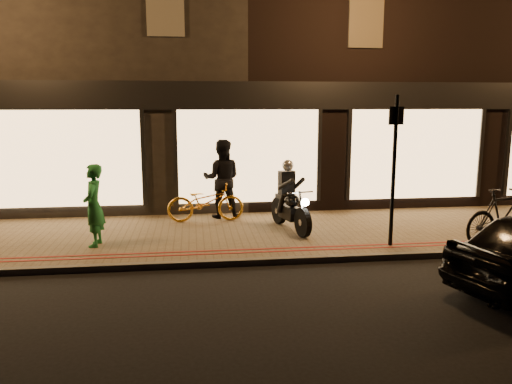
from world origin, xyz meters
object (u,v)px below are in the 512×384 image
Objects in this scene: bicycle_gold at (206,202)px; sign_post at (394,163)px; person_green at (94,205)px; motorcycle at (290,203)px.

sign_post is at bearing -127.11° from bicycle_gold.
bicycle_gold is at bearing 145.22° from sign_post.
sign_post is 6.03m from person_green.
motorcycle reaches higher than bicycle_gold.
person_green is (-4.14, -0.79, 0.21)m from motorcycle.
person_green is at bearing 126.71° from bicycle_gold.
person_green is (-2.27, -1.84, 0.34)m from bicycle_gold.
bicycle_gold is 2.94m from person_green.
sign_post is at bearing 84.72° from person_green.
person_green is at bearing 177.22° from motorcycle.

